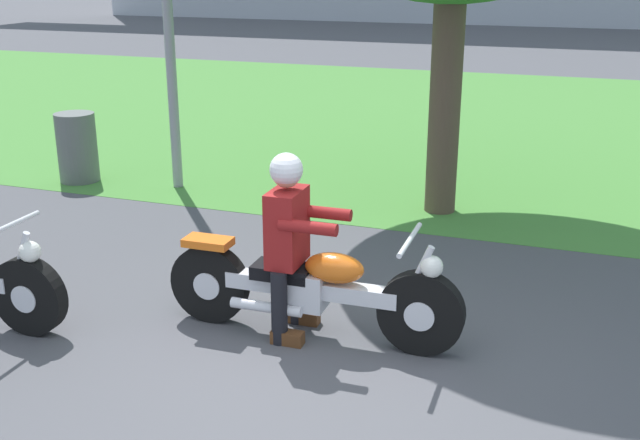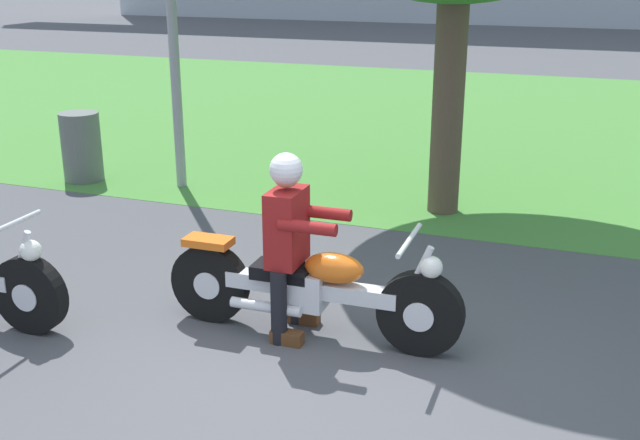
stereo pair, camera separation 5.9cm
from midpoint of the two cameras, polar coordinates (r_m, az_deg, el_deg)
The scene contains 5 objects.
ground at distance 5.15m, azimuth -1.55°, elevation -12.54°, with size 120.00×120.00×0.00m, color #4C4C51.
grass_verge at distance 13.70m, azimuth 12.61°, elevation 7.09°, with size 60.00×12.00×0.01m, color #478438.
motorcycle_lead at distance 5.67m, azimuth -0.92°, elevation -5.10°, with size 2.27×0.66×0.87m.
rider_lead at distance 5.57m, azimuth -2.57°, elevation -0.85°, with size 0.55×0.48×1.39m.
trash_can at distance 10.16m, azimuth -17.68°, elevation 5.13°, with size 0.49×0.49×0.87m, color #595E5B.
Camera 1 is at (1.58, -4.11, 2.68)m, focal length 43.26 mm.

